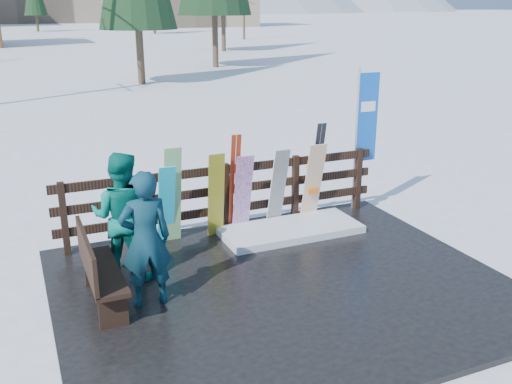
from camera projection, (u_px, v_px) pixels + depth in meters
name	position (u px, v px, depth m)	size (l,w,h in m)	color
ground	(283.00, 289.00, 7.82)	(700.00, 700.00, 0.00)	white
deck	(283.00, 286.00, 7.81)	(6.00, 5.00, 0.08)	black
fence	(226.00, 192.00, 9.51)	(5.60, 0.10, 1.15)	black
snow_patch	(291.00, 230.00, 9.52)	(2.33, 1.00, 0.12)	white
bench	(97.00, 268.00, 7.10)	(0.41, 1.50, 0.97)	black
snowboard_0	(167.00, 205.00, 8.91)	(0.26, 0.03, 1.35)	#1AD3F6
snowboard_1	(173.00, 195.00, 8.91)	(0.27, 0.03, 1.62)	silver
snowboard_2	(216.00, 195.00, 9.21)	(0.27, 0.03, 1.42)	yellow
snowboard_3	(243.00, 194.00, 9.39)	(0.29, 0.03, 1.37)	silver
snowboard_4	(278.00, 188.00, 9.63)	(0.27, 0.03, 1.42)	black
snowboard_5	(313.00, 182.00, 9.88)	(0.32, 0.03, 1.44)	white
ski_pair_a	(234.00, 183.00, 9.36)	(0.16, 0.26, 1.69)	#A83114
ski_pair_b	(316.00, 171.00, 9.93)	(0.17, 0.32, 1.75)	black
rental_flag	(365.00, 123.00, 10.28)	(0.45, 0.04, 2.60)	silver
person_front	(146.00, 239.00, 7.02)	(0.64, 0.42, 1.76)	#0D474C
person_back	(122.00, 216.00, 7.76)	(0.87, 0.68, 1.79)	#056C5E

